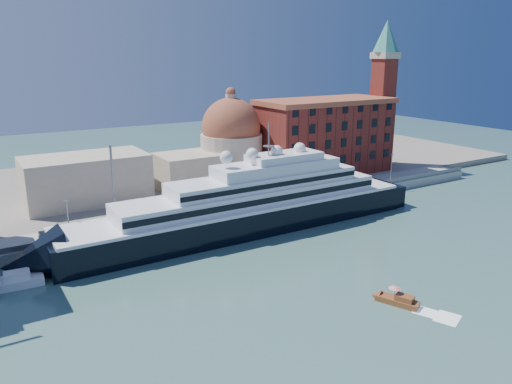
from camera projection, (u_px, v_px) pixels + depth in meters
ground at (280, 274)px, 90.73m from camera, size 400.00×400.00×0.00m
quay at (199, 217)px, 118.32m from camera, size 180.00×10.00×2.50m
land at (142, 181)px, 152.07m from camera, size 260.00×72.00×2.00m
quay_fence at (208, 214)px, 114.13m from camera, size 180.00×0.10×1.20m
superyacht at (234, 212)px, 109.98m from camera, size 94.51×13.10×28.25m
service_barge at (6, 284)px, 85.02m from camera, size 12.73×4.92×2.81m
water_taxi at (398, 300)px, 79.50m from camera, size 4.70×7.05×3.19m
warehouse at (325, 136)px, 155.90m from camera, size 43.00×19.00×23.25m
campanile at (383, 85)px, 163.96m from camera, size 8.40×8.40×47.00m
church at (183, 157)px, 138.43m from camera, size 66.00×18.00×25.50m
lamp_posts at (149, 191)px, 108.22m from camera, size 120.80×2.40×18.00m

